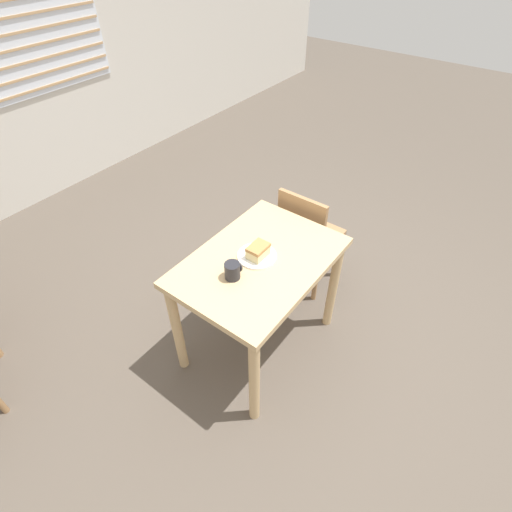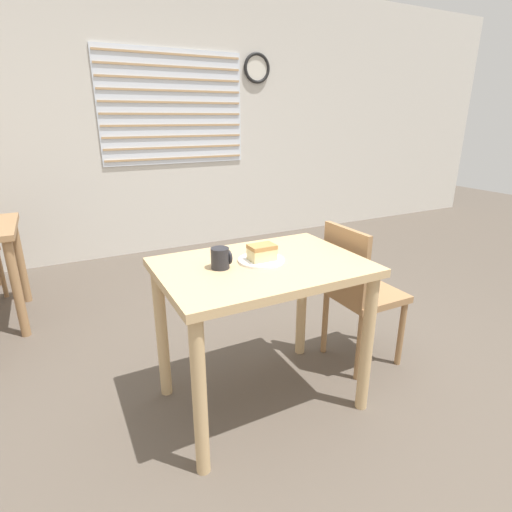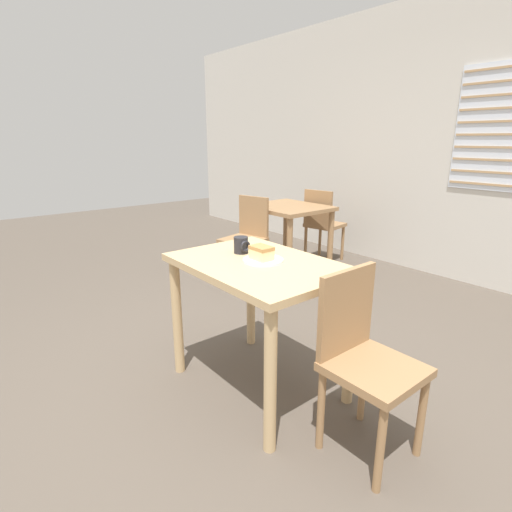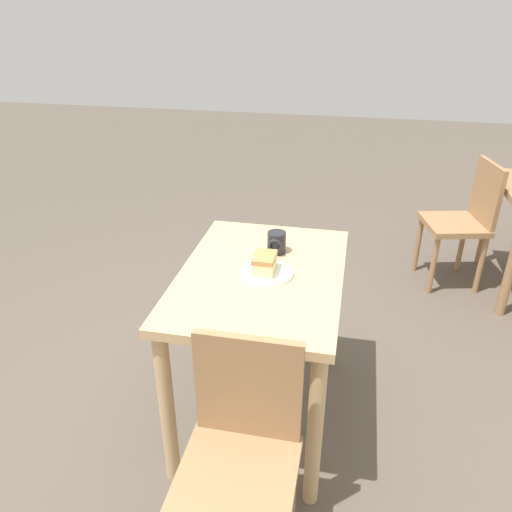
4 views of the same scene
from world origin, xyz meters
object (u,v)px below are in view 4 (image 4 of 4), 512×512
at_px(cake_slice, 264,263).
at_px(coffee_mug, 276,243).
at_px(chair_far_corner, 464,219).
at_px(plate, 267,273).
at_px(chair_near_window, 241,453).
at_px(dining_table_near, 261,299).

distance_m(cake_slice, coffee_mug, 0.20).
distance_m(chair_far_corner, cake_slice, 1.90).
distance_m(plate, coffee_mug, 0.21).
bearing_deg(coffee_mug, chair_near_window, 2.32).
xyz_separation_m(dining_table_near, coffee_mug, (-0.20, 0.03, 0.18)).
bearing_deg(chair_near_window, plate, 93.56).
bearing_deg(coffee_mug, plate, -1.68).
height_order(plate, coffee_mug, coffee_mug).
relative_size(dining_table_near, chair_far_corner, 1.12).
distance_m(dining_table_near, plate, 0.14).
distance_m(chair_near_window, cake_slice, 0.75).
bearing_deg(plate, coffee_mug, 178.32).
bearing_deg(coffee_mug, dining_table_near, -8.86).
xyz_separation_m(chair_near_window, plate, (-0.66, -0.04, 0.31)).
bearing_deg(dining_table_near, plate, 69.30).
height_order(cake_slice, coffee_mug, coffee_mug).
distance_m(chair_near_window, plate, 0.73).
xyz_separation_m(dining_table_near, cake_slice, (0.01, 0.01, 0.18)).
height_order(dining_table_near, coffee_mug, coffee_mug).
xyz_separation_m(chair_far_corner, coffee_mug, (1.32, -1.06, 0.35)).
height_order(chair_far_corner, plate, chair_far_corner).
xyz_separation_m(chair_far_corner, cake_slice, (1.52, -1.08, 0.35)).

